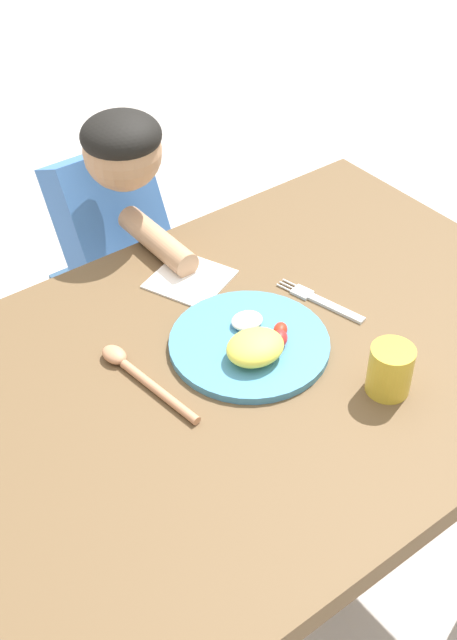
{
  "coord_description": "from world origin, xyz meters",
  "views": [
    {
      "loc": [
        -0.57,
        -0.74,
        1.61
      ],
      "look_at": [
        0.06,
        0.09,
        0.73
      ],
      "focal_mm": 44.87,
      "sensor_mm": 36.0,
      "label": 1
    }
  ],
  "objects_px": {
    "spoon": "(137,373)",
    "drinking_cup": "(390,370)",
    "person": "(116,287)",
    "plate": "(252,343)",
    "fork": "(322,302)"
  },
  "relations": [
    {
      "from": "spoon",
      "to": "drinking_cup",
      "type": "xyz_separation_m",
      "value": [
        0.3,
        -0.26,
        0.03
      ]
    },
    {
      "from": "spoon",
      "to": "person",
      "type": "xyz_separation_m",
      "value": [
        0.22,
        0.47,
        -0.22
      ]
    },
    {
      "from": "spoon",
      "to": "plate",
      "type": "bearing_deg",
      "value": -114.86
    },
    {
      "from": "spoon",
      "to": "drinking_cup",
      "type": "relative_size",
      "value": 2.69
    },
    {
      "from": "fork",
      "to": "person",
      "type": "xyz_separation_m",
      "value": [
        -0.15,
        0.51,
        -0.21
      ]
    },
    {
      "from": "spoon",
      "to": "person",
      "type": "distance_m",
      "value": 0.56
    },
    {
      "from": "fork",
      "to": "drinking_cup",
      "type": "xyz_separation_m",
      "value": [
        -0.06,
        -0.22,
        0.04
      ]
    },
    {
      "from": "plate",
      "to": "person",
      "type": "height_order",
      "value": "person"
    },
    {
      "from": "plate",
      "to": "person",
      "type": "relative_size",
      "value": 0.28
    },
    {
      "from": "plate",
      "to": "drinking_cup",
      "type": "bearing_deg",
      "value": -60.62
    },
    {
      "from": "plate",
      "to": "spoon",
      "type": "xyz_separation_m",
      "value": [
        -0.19,
        0.06,
        -0.01
      ]
    },
    {
      "from": "plate",
      "to": "fork",
      "type": "distance_m",
      "value": 0.18
    },
    {
      "from": "drinking_cup",
      "to": "person",
      "type": "distance_m",
      "value": 0.77
    },
    {
      "from": "spoon",
      "to": "person",
      "type": "relative_size",
      "value": 0.24
    },
    {
      "from": "fork",
      "to": "spoon",
      "type": "height_order",
      "value": "spoon"
    }
  ]
}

